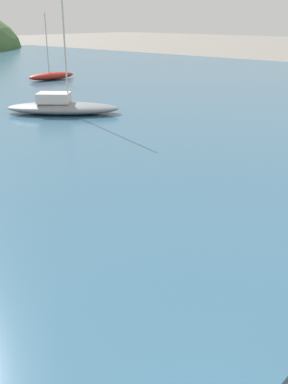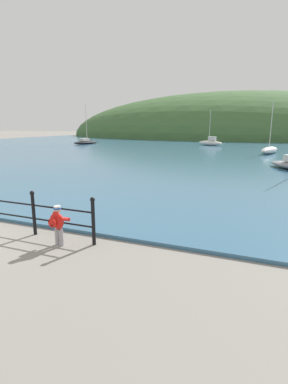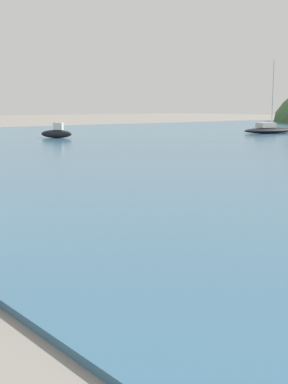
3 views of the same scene
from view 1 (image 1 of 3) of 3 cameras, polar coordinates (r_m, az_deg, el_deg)
The scene contains 2 objects.
boat_green_fishing at distance 20.30m, azimuth -10.39°, elevation 10.63°, with size 4.48×4.92×5.90m.
boat_white_sailboat at distance 31.95m, azimuth -11.67°, elevation 14.27°, with size 3.48×1.39×4.23m.
Camera 1 is at (-2.04, 0.49, 4.04)m, focal length 42.00 mm.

